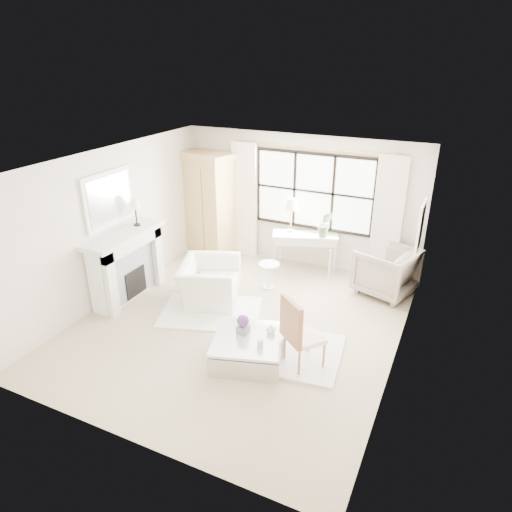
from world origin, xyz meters
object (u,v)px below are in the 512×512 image
at_px(club_armchair, 209,282).
at_px(console_table, 304,252).
at_px(armoire, 210,203).
at_px(coffee_table, 248,349).

bearing_deg(club_armchair, console_table, -49.99).
relative_size(armoire, console_table, 1.63).
height_order(club_armchair, coffee_table, club_armchair).
xyz_separation_m(armoire, console_table, (2.22, -0.04, -0.74)).
distance_m(armoire, coffee_table, 4.20).
distance_m(console_table, coffee_table, 3.21).
bearing_deg(armoire, coffee_table, -37.10).
height_order(console_table, club_armchair, console_table).
relative_size(armoire, coffee_table, 1.80).
relative_size(console_table, club_armchair, 1.22).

